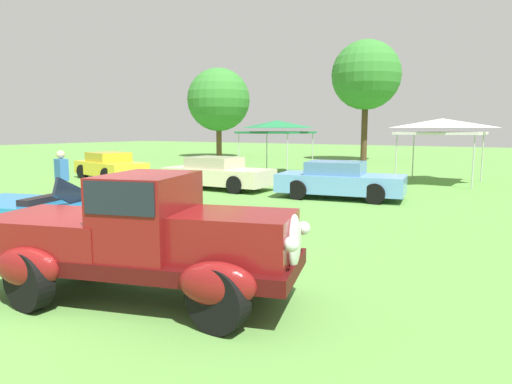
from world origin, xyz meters
TOP-DOWN VIEW (x-y plane):
  - ground_plane at (0.00, 0.00)m, footprint 120.00×120.00m
  - feature_pickup_truck at (0.82, 0.06)m, footprint 4.46×2.74m
  - neighbor_convertible at (-2.62, 1.44)m, footprint 4.88×2.94m
  - show_car_yellow at (-11.54, 10.08)m, footprint 4.29×2.58m
  - show_car_cream at (-5.27, 9.86)m, footprint 4.23×1.81m
  - show_car_skyblue at (-0.41, 10.04)m, footprint 4.32×2.37m
  - spectator_near_truck at (-6.05, 3.73)m, footprint 0.44×0.32m
  - canopy_tent_left_field at (-6.41, 16.44)m, footprint 3.07×3.07m
  - canopy_tent_center_field at (1.53, 16.46)m, footprint 3.24×3.24m
  - treeline_far_left at (-17.48, 26.50)m, footprint 5.07×5.07m
  - treeline_mid_left at (-5.88, 28.39)m, footprint 4.89×4.89m

SIDE VIEW (x-z plane):
  - ground_plane at x=0.00m, z-range 0.00..0.00m
  - neighbor_convertible at x=-2.62m, z-range -0.12..1.28m
  - show_car_yellow at x=-11.54m, z-range -0.01..1.21m
  - show_car_skyblue at x=-0.41m, z-range -0.01..1.21m
  - show_car_cream at x=-5.27m, z-range -0.01..1.21m
  - feature_pickup_truck at x=0.82m, z-range 0.01..1.71m
  - spectator_near_truck at x=-6.05m, z-range 0.07..1.76m
  - canopy_tent_left_field at x=-6.41m, z-range 1.07..3.78m
  - canopy_tent_center_field at x=1.53m, z-range 1.07..3.78m
  - treeline_far_left at x=-17.48m, z-range 1.03..8.19m
  - treeline_mid_left at x=-5.88m, z-range 1.78..10.29m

